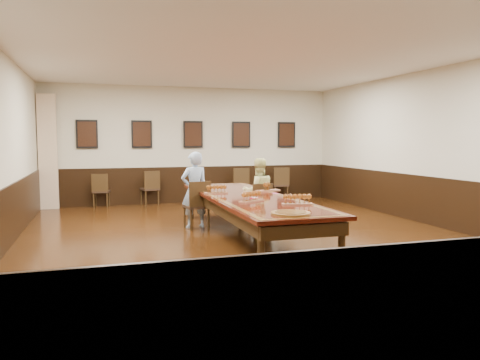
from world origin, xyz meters
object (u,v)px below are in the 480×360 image
object	(u,v)px
spare_chair_a	(101,190)
spare_chair_d	(280,184)
person_woman	(258,192)
person_man	(194,190)
spare_chair_c	(239,185)
conference_table	(248,204)
carved_platter	(291,213)
spare_chair_b	(150,188)
chair_woman	(260,204)
chair_man	(196,205)

from	to	relation	value
spare_chair_a	spare_chair_d	xyz separation A→B (m)	(4.95, -0.14, 0.04)
person_woman	person_man	bearing A→B (deg)	-3.29
spare_chair_c	person_woman	distance (m)	3.55
spare_chair_c	person_man	world-z (taller)	person_man
spare_chair_d	spare_chair_c	bearing A→B (deg)	8.94
spare_chair_c	conference_table	size ratio (longest dim) A/B	0.19
spare_chair_a	person_man	xyz separation A→B (m)	(1.76, -3.52, 0.32)
spare_chair_c	conference_table	world-z (taller)	spare_chair_c
spare_chair_c	conference_table	xyz separation A→B (m)	(-1.24, -4.60, 0.13)
carved_platter	conference_table	bearing A→B (deg)	87.62
spare_chair_b	person_woman	distance (m)	4.10
person_man	spare_chair_b	bearing A→B (deg)	-91.47
spare_chair_d	chair_woman	bearing A→B (deg)	70.63
spare_chair_b	carved_platter	size ratio (longest dim) A/B	1.35
spare_chair_d	conference_table	world-z (taller)	spare_chair_d
spare_chair_c	person_woman	world-z (taller)	person_woman
carved_platter	chair_man	bearing A→B (deg)	100.84
chair_man	carved_platter	xyz separation A→B (m)	(0.62, -3.25, 0.29)
spare_chair_d	person_man	world-z (taller)	person_man
chair_woman	conference_table	world-z (taller)	chair_woman
spare_chair_b	person_man	size ratio (longest dim) A/B	0.61
chair_woman	person_man	xyz separation A→B (m)	(-1.31, 0.21, 0.32)
person_woman	chair_woman	bearing A→B (deg)	90.00
person_woman	conference_table	bearing A→B (deg)	64.12
chair_man	spare_chair_d	distance (m)	4.71
chair_man	spare_chair_b	xyz separation A→B (m)	(-0.52, 3.66, -0.01)
chair_man	chair_woman	world-z (taller)	chair_man
person_man	carved_platter	size ratio (longest dim) A/B	2.22
spare_chair_d	carved_platter	bearing A→B (deg)	77.54
spare_chair_c	conference_table	bearing A→B (deg)	77.26
spare_chair_a	carved_platter	distance (m)	7.28
person_man	person_woman	size ratio (longest dim) A/B	1.10
chair_man	spare_chair_d	world-z (taller)	spare_chair_d
spare_chair_b	spare_chair_c	bearing A→B (deg)	162.30
spare_chair_c	carved_platter	size ratio (longest dim) A/B	1.41
chair_woman	spare_chair_a	xyz separation A→B (m)	(-3.06, 3.73, -0.00)
spare_chair_a	person_man	distance (m)	3.95
chair_man	person_woman	bearing A→B (deg)	169.75
spare_chair_a	person_woman	size ratio (longest dim) A/B	0.64
carved_platter	person_man	bearing A→B (deg)	100.80
spare_chair_a	chair_man	bearing A→B (deg)	126.13
chair_man	chair_woman	distance (m)	1.30
chair_man	spare_chair_c	distance (m)	3.98
person_woman	spare_chair_b	bearing A→B (deg)	-61.94
carved_platter	chair_woman	bearing A→B (deg)	77.96
person_woman	carved_platter	bearing A→B (deg)	80.07
spare_chair_b	chair_man	bearing A→B (deg)	84.74
spare_chair_a	carved_platter	size ratio (longest dim) A/B	1.28
spare_chair_b	conference_table	bearing A→B (deg)	91.07
chair_man	carved_platter	bearing A→B (deg)	91.35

